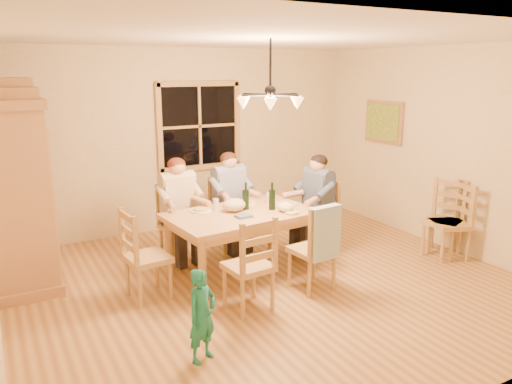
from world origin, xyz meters
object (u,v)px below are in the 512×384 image
chair_spare_back (442,233)px  armoire (18,192)px  chair_end_left (148,271)px  wine_bottle_a (246,196)px  adult_slate_man (317,192)px  chair_far_left (180,238)px  adult_woman (178,197)px  adult_plaid_man (229,189)px  chandelier (270,100)px  chair_near_left (248,280)px  chair_end_right (316,232)px  chair_near_right (312,263)px  wine_bottle_b (272,196)px  dining_table (241,221)px  chair_spare_front (449,235)px  chair_far_right (230,227)px  child (202,316)px

chair_spare_back → armoire: bearing=46.9°
chair_end_left → wine_bottle_a: bearing=93.8°
chair_end_left → adult_slate_man: size_ratio=1.13×
chair_far_left → adult_woman: adult_woman is taller
adult_plaid_man → chair_spare_back: bearing=141.2°
chandelier → chair_near_left: bearing=-139.3°
chair_end_right → chair_near_right: bearing=136.7°
chandelier → chair_near_left: chandelier is taller
adult_slate_man → chair_end_left: bearing=90.0°
armoire → adult_plaid_man: armoire is taller
armoire → chair_end_right: 3.64m
wine_bottle_b → adult_woman: bearing=137.2°
chair_near_left → chair_end_left: 1.09m
wine_bottle_a → chandelier: bearing=-86.9°
chair_near_right → chair_end_right: (0.67, 0.87, 0.00)m
dining_table → chandelier: bearing=-70.7°
chair_spare_front → chair_far_left: bearing=84.0°
chair_far_left → adult_slate_man: 1.86m
chandelier → chair_spare_front: chandelier is taller
chandelier → chair_far_left: 2.22m
armoire → chair_near_left: bearing=-44.0°
chair_near_left → chair_near_right: size_ratio=1.00×
chair_near_right → chair_end_right: 1.09m
chair_end_right → wine_bottle_b: 1.01m
chair_far_right → adult_plaid_man: (-0.00, 0.00, 0.54)m
chair_near_right → wine_bottle_a: bearing=108.5°
chair_near_right → chair_spare_back: (2.10, 0.04, 0.00)m
armoire → chair_far_right: (2.53, -0.21, -0.75)m
chair_end_right → chair_spare_back: size_ratio=1.00×
chair_far_right → chandelier: bearing=79.6°
chair_far_right → adult_slate_man: 1.28m
dining_table → chair_end_left: size_ratio=1.80×
chair_spare_back → chair_far_left: bearing=41.3°
chandelier → chair_near_right: (0.35, -0.34, -1.77)m
wine_bottle_b → chair_near_left: bearing=-133.3°
chair_end_left → chair_end_right: same height
dining_table → chair_far_right: size_ratio=1.80×
adult_woman → adult_plaid_man: 0.75m
adult_plaid_man → chair_end_left: bearing=28.0°
chandelier → chair_near_right: bearing=-43.9°
chair_end_left → adult_plaid_man: adult_plaid_man is taller
chandelier → chair_end_right: size_ratio=0.78×
child → chair_spare_back: (3.72, 0.77, -0.10)m
armoire → chair_end_right: size_ratio=2.32×
chair_end_left → adult_woman: adult_woman is taller
chair_near_left → chair_spare_front: 2.94m
adult_slate_man → child: bearing=119.4°
chair_end_right → chair_spare_back: (1.43, -0.83, 0.00)m
adult_plaid_man → chair_spare_back: adult_plaid_man is taller
wine_bottle_a → chair_far_right: bearing=79.7°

